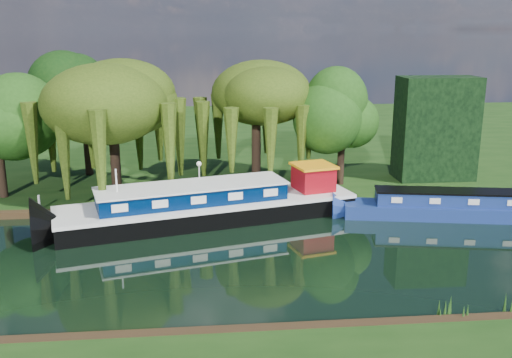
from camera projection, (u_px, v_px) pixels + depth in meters
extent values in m
plane|color=black|center=(191.00, 260.00, 30.47)|extent=(120.00, 120.00, 0.00)
cube|color=black|center=(195.00, 139.00, 63.14)|extent=(120.00, 52.00, 0.45)
cube|color=black|center=(209.00, 213.00, 36.77)|extent=(19.49, 8.95, 1.27)
cube|color=silver|center=(209.00, 202.00, 36.58)|extent=(19.61, 9.06, 0.23)
cube|color=#02163C|center=(192.00, 194.00, 36.06)|extent=(12.19, 5.96, 1.00)
cube|color=silver|center=(192.00, 186.00, 35.92)|extent=(12.45, 6.22, 0.13)
cube|color=maroon|center=(313.00, 178.00, 38.82)|extent=(2.84, 2.84, 1.59)
cube|color=orange|center=(314.00, 166.00, 38.59)|extent=(3.17, 3.17, 0.17)
cylinder|color=silver|center=(117.00, 189.00, 34.31)|extent=(0.11, 0.11, 2.54)
cube|color=navy|center=(450.00, 212.00, 37.26)|extent=(13.89, 4.74, 1.03)
cube|color=navy|center=(451.00, 198.00, 37.02)|extent=(9.74, 3.43, 0.86)
cube|color=black|center=(452.00, 191.00, 36.89)|extent=(9.88, 3.57, 0.11)
cube|color=silver|center=(397.00, 200.00, 36.47)|extent=(0.68, 0.18, 0.37)
cube|color=silver|center=(435.00, 201.00, 36.26)|extent=(0.68, 0.18, 0.37)
cube|color=silver|center=(474.00, 202.00, 36.06)|extent=(0.68, 0.18, 0.37)
imported|color=silver|center=(507.00, 210.00, 38.90)|extent=(2.56, 2.31, 1.20)
cylinder|color=black|center=(115.00, 159.00, 39.92)|extent=(0.70, 0.70, 5.42)
ellipsoid|color=#263D0D|center=(112.00, 103.00, 38.92)|extent=(7.57, 7.57, 4.89)
cylinder|color=black|center=(256.00, 150.00, 43.77)|extent=(0.71, 0.71, 5.04)
ellipsoid|color=#263D0D|center=(256.00, 103.00, 42.84)|extent=(6.88, 6.88, 4.45)
cylinder|color=black|center=(87.00, 133.00, 45.83)|extent=(0.66, 0.66, 6.91)
ellipsoid|color=black|center=(84.00, 97.00, 45.11)|extent=(5.53, 5.53, 5.53)
cylinder|color=black|center=(341.00, 147.00, 43.02)|extent=(0.56, 0.56, 5.83)
ellipsoid|color=#193D0F|center=(343.00, 115.00, 42.42)|extent=(4.66, 4.66, 4.66)
cube|color=black|center=(436.00, 128.00, 44.55)|extent=(6.00, 3.00, 8.00)
cylinder|color=silver|center=(199.00, 181.00, 40.23)|extent=(0.10, 0.10, 2.20)
sphere|color=white|center=(199.00, 164.00, 39.90)|extent=(0.36, 0.36, 0.36)
cylinder|color=silver|center=(39.00, 202.00, 37.40)|extent=(0.16, 0.16, 1.00)
cylinder|color=silver|center=(132.00, 200.00, 37.95)|extent=(0.16, 0.16, 1.00)
cylinder|color=silver|center=(237.00, 197.00, 38.59)|extent=(0.16, 0.16, 1.00)
cylinder|color=silver|center=(324.00, 195.00, 39.13)|extent=(0.16, 0.16, 1.00)
cone|color=#1D4111|center=(450.00, 310.00, 23.92)|extent=(1.20, 1.20, 1.10)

